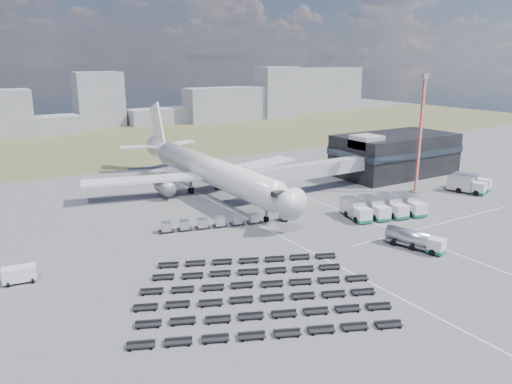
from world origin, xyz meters
TOP-DOWN VIEW (x-y plane):
  - ground at (0.00, 0.00)m, footprint 420.00×420.00m
  - grass_strip at (0.00, 110.00)m, footprint 420.00×90.00m
  - lane_markings at (9.77, 3.00)m, footprint 47.12×110.00m
  - terminal at (47.77, 23.96)m, footprint 30.40×16.40m
  - jet_bridge at (15.90, 20.42)m, footprint 30.30×3.80m
  - airliner at (0.00, 32.38)m, footprint 51.59×64.53m
  - skyline at (-1.83, 148.34)m, footprint 315.07×25.64m
  - fuel_tanker at (12.39, -13.74)m, footprint 4.78×9.30m
  - pushback_tug at (4.00, 8.00)m, footprint 3.08×1.90m
  - utility_van at (-40.78, 4.98)m, footprint 4.30×2.36m
  - catering_truck at (15.03, 27.42)m, footprint 3.48×6.02m
  - service_trucks_near at (20.39, 0.76)m, footprint 15.39×10.83m
  - service_trucks_far at (49.51, 3.50)m, footprint 8.68×9.49m
  - uld_row at (-9.82, 11.31)m, footprint 17.79×5.75m
  - baggage_dollies at (-16.52, -14.02)m, footprint 34.44×30.71m
  - floodlight_mast at (38.76, 9.00)m, footprint 2.41×1.95m

SIDE VIEW (x-z plane):
  - ground at x=0.00m, z-range 0.00..0.00m
  - grass_strip at x=0.00m, z-range 0.00..0.01m
  - lane_markings at x=9.77m, z-range 0.00..0.01m
  - baggage_dollies at x=-16.52m, z-range 0.00..0.68m
  - pushback_tug at x=4.00m, z-range 0.00..1.37m
  - uld_row at x=-9.82m, z-range 0.16..1.79m
  - utility_van at x=-40.78m, z-range 0.00..2.21m
  - catering_truck at x=15.03m, z-range 0.03..2.62m
  - fuel_tanker at x=12.39m, z-range 0.00..2.92m
  - service_trucks_near at x=20.39m, z-range 0.13..3.23m
  - service_trucks_far at x=49.51m, z-range 0.14..3.28m
  - jet_bridge at x=15.90m, z-range 1.53..8.58m
  - terminal at x=47.77m, z-range -0.25..10.75m
  - airliner at x=0.00m, z-range -3.52..14.10m
  - skyline at x=-1.83m, z-range -2.77..21.49m
  - floodlight_mast at x=38.76m, z-range 0.03..25.29m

